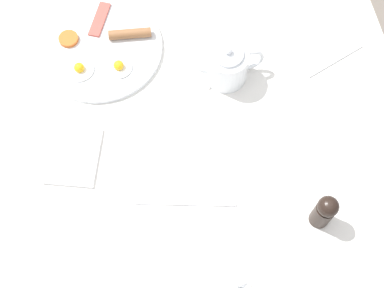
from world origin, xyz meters
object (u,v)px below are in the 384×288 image
object	(u,v)px
salt_grinder	(324,211)
napkin_folded	(74,156)
fork_by_plate	(335,60)
knife_by_plate	(186,202)
teapot_near	(227,65)
breakfast_plate	(101,48)

from	to	relation	value
salt_grinder	napkin_folded	world-z (taller)	salt_grinder
napkin_folded	fork_by_plate	bearing A→B (deg)	-167.46
knife_by_plate	fork_by_plate	bearing A→B (deg)	-144.97
salt_grinder	fork_by_plate	world-z (taller)	salt_grinder
salt_grinder	fork_by_plate	distance (m)	0.42
teapot_near	fork_by_plate	size ratio (longest dim) A/B	1.15
teapot_near	knife_by_plate	bearing A→B (deg)	58.39
salt_grinder	fork_by_plate	bearing A→B (deg)	-111.16
breakfast_plate	salt_grinder	size ratio (longest dim) A/B	2.71
fork_by_plate	breakfast_plate	bearing A→B (deg)	-13.02
breakfast_plate	fork_by_plate	xyz separation A→B (m)	(-0.57, 0.13, -0.01)
breakfast_plate	teapot_near	bearing A→B (deg)	156.36
breakfast_plate	napkin_folded	xyz separation A→B (m)	(0.09, 0.28, -0.00)
breakfast_plate	knife_by_plate	world-z (taller)	breakfast_plate
napkin_folded	knife_by_plate	size ratio (longest dim) A/B	0.76
breakfast_plate	salt_grinder	bearing A→B (deg)	128.94
teapot_near	napkin_folded	world-z (taller)	teapot_near
teapot_near	napkin_folded	bearing A→B (deg)	16.37
salt_grinder	napkin_folded	distance (m)	0.57
salt_grinder	napkin_folded	bearing A→B (deg)	-25.13
breakfast_plate	napkin_folded	distance (m)	0.29
breakfast_plate	napkin_folded	size ratio (longest dim) A/B	1.84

